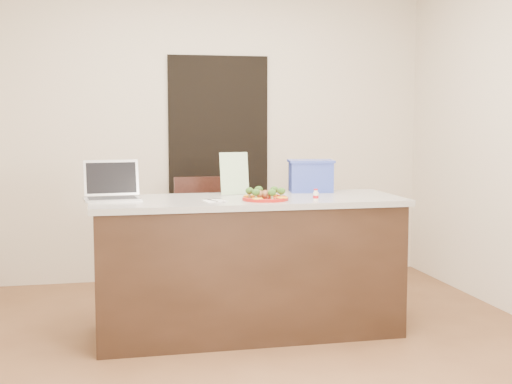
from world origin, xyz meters
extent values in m
plane|color=brown|center=(0.00, 0.00, 0.00)|extent=(4.00, 4.00, 0.00)
plane|color=beige|center=(0.00, 2.00, 1.35)|extent=(4.00, 0.00, 4.00)
plane|color=beige|center=(0.00, -2.00, 1.35)|extent=(4.00, 0.00, 4.00)
cube|color=black|center=(0.10, 1.98, 1.00)|extent=(0.90, 0.02, 2.00)
cube|color=black|center=(0.00, 0.25, 0.44)|extent=(2.00, 0.70, 0.88)
cube|color=beige|center=(0.00, 0.25, 0.90)|extent=(2.06, 0.76, 0.04)
cylinder|color=maroon|center=(0.09, 0.10, 0.93)|extent=(0.30, 0.30, 0.02)
torus|color=maroon|center=(0.09, 0.10, 0.94)|extent=(0.30, 0.30, 0.01)
sphere|color=brown|center=(0.09, 0.10, 0.96)|extent=(0.04, 0.04, 0.04)
sphere|color=brown|center=(0.13, 0.12, 0.96)|extent=(0.04, 0.04, 0.04)
sphere|color=brown|center=(0.09, 0.14, 0.96)|extent=(0.04, 0.04, 0.04)
sphere|color=brown|center=(0.06, 0.13, 0.96)|extent=(0.04, 0.04, 0.04)
sphere|color=brown|center=(0.05, 0.09, 0.96)|extent=(0.04, 0.04, 0.04)
sphere|color=brown|center=(0.08, 0.06, 0.96)|extent=(0.04, 0.04, 0.04)
ellipsoid|color=#214412|center=(-0.01, 0.14, 0.98)|extent=(0.05, 0.05, 0.04)
ellipsoid|color=#214412|center=(0.01, 0.04, 0.98)|extent=(0.05, 0.05, 0.04)
ellipsoid|color=#214412|center=(0.11, 0.00, 0.98)|extent=(0.05, 0.05, 0.04)
ellipsoid|color=#214412|center=(0.19, 0.07, 0.98)|extent=(0.05, 0.05, 0.04)
ellipsoid|color=#214412|center=(0.17, 0.17, 0.98)|extent=(0.05, 0.05, 0.04)
ellipsoid|color=#214412|center=(0.07, 0.20, 0.98)|extent=(0.05, 0.05, 0.04)
torus|color=#F9A51A|center=(0.00, 0.18, 0.94)|extent=(0.07, 0.07, 0.01)
torus|color=#F9A51A|center=(0.02, 0.01, 0.94)|extent=(0.07, 0.07, 0.01)
torus|color=#F9A51A|center=(0.18, 0.03, 0.94)|extent=(0.07, 0.07, 0.01)
torus|color=#F9A51A|center=(0.16, 0.20, 0.94)|extent=(0.07, 0.07, 0.01)
cube|color=silver|center=(-0.24, 0.11, 0.92)|extent=(0.15, 0.15, 0.01)
cube|color=silver|center=(-0.26, 0.09, 0.93)|extent=(0.06, 0.13, 0.00)
cube|color=silver|center=(-0.26, 0.16, 0.93)|extent=(0.05, 0.06, 0.00)
cube|color=white|center=(-0.21, 0.07, 0.93)|extent=(0.06, 0.08, 0.01)
cube|color=silver|center=(-0.21, 0.15, 0.93)|extent=(0.07, 0.09, 0.00)
cylinder|color=silver|center=(0.40, 0.01, 0.95)|extent=(0.03, 0.03, 0.05)
cylinder|color=silver|center=(0.40, 0.01, 0.98)|extent=(0.02, 0.02, 0.01)
cylinder|color=red|center=(0.40, 0.01, 0.99)|extent=(0.03, 0.03, 0.01)
cylinder|color=red|center=(0.40, 0.01, 0.94)|extent=(0.04, 0.04, 0.02)
cube|color=#AAAAAE|center=(-0.88, 0.31, 0.93)|extent=(0.38, 0.28, 0.02)
cube|color=#AAAAAE|center=(-0.88, 0.44, 1.06)|extent=(0.36, 0.09, 0.24)
cube|color=black|center=(-0.88, 0.43, 1.06)|extent=(0.33, 0.07, 0.20)
cube|color=#232325|center=(-0.88, 0.30, 0.94)|extent=(0.32, 0.20, 0.00)
cube|color=white|center=(-0.04, 0.48, 1.07)|extent=(0.21, 0.08, 0.29)
cube|color=#2D3FA4|center=(0.53, 0.54, 1.03)|extent=(0.33, 0.26, 0.21)
cube|color=#2D3FA4|center=(0.53, 0.54, 1.14)|extent=(0.35, 0.28, 0.02)
cube|color=#32150F|center=(-0.16, 1.09, 0.46)|extent=(0.45, 0.45, 0.04)
cube|color=#32150F|center=(-0.16, 1.28, 0.73)|extent=(0.43, 0.06, 0.49)
cylinder|color=#32150F|center=(-0.35, 0.90, 0.23)|extent=(0.04, 0.04, 0.46)
cylinder|color=#32150F|center=(0.02, 0.90, 0.23)|extent=(0.04, 0.04, 0.46)
cylinder|color=#32150F|center=(-0.35, 1.27, 0.23)|extent=(0.04, 0.04, 0.46)
cylinder|color=#32150F|center=(0.02, 1.27, 0.23)|extent=(0.04, 0.04, 0.46)
camera|label=1|loc=(-0.97, -4.35, 1.46)|focal=50.00mm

